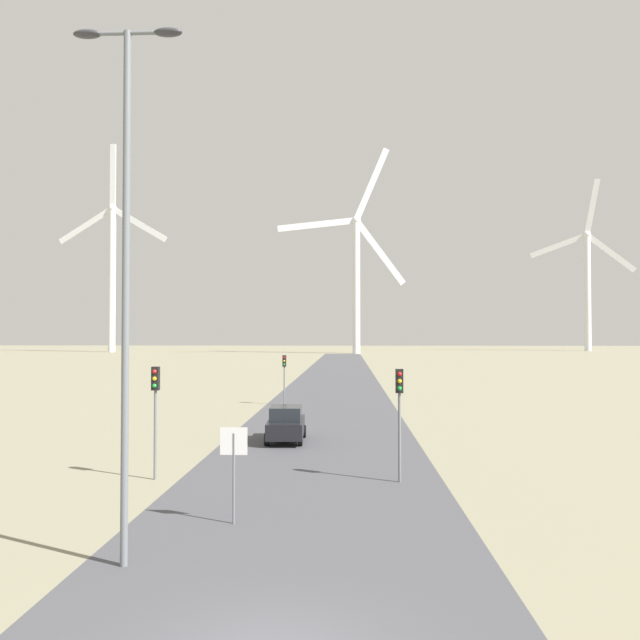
# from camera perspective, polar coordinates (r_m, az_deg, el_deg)

# --- Properties ---
(road_surface) EXTENTS (10.00, 240.00, 0.01)m
(road_surface) POSITION_cam_1_polar(r_m,az_deg,el_deg) (58.89, 1.17, -6.71)
(road_surface) COLOR #47474C
(road_surface) RESTS_ON ground
(streetlamp) EXTENTS (2.69, 0.32, 12.95)m
(streetlamp) POSITION_cam_1_polar(r_m,az_deg,el_deg) (15.85, -17.31, 6.91)
(streetlamp) COLOR slate
(streetlamp) RESTS_ON ground
(stop_sign_near) EXTENTS (0.81, 0.07, 2.81)m
(stop_sign_near) POSITION_cam_1_polar(r_m,az_deg,el_deg) (18.82, -7.89, -12.22)
(stop_sign_near) COLOR slate
(stop_sign_near) RESTS_ON ground
(traffic_light_post_near_left) EXTENTS (0.28, 0.33, 4.29)m
(traffic_light_post_near_left) POSITION_cam_1_polar(r_m,az_deg,el_deg) (24.77, -14.82, -6.82)
(traffic_light_post_near_left) COLOR slate
(traffic_light_post_near_left) RESTS_ON ground
(traffic_light_post_near_right) EXTENTS (0.28, 0.33, 4.23)m
(traffic_light_post_near_right) POSITION_cam_1_polar(r_m,az_deg,el_deg) (23.72, 7.28, -7.21)
(traffic_light_post_near_right) COLOR slate
(traffic_light_post_near_right) RESTS_ON ground
(traffic_light_post_mid_left) EXTENTS (0.28, 0.33, 3.90)m
(traffic_light_post_mid_left) POSITION_cam_1_polar(r_m,az_deg,el_deg) (49.11, -3.28, -4.44)
(traffic_light_post_mid_left) COLOR slate
(traffic_light_post_mid_left) RESTS_ON ground
(car_approaching) EXTENTS (1.95, 4.16, 1.83)m
(car_approaching) POSITION_cam_1_polar(r_m,az_deg,el_deg) (32.62, -3.13, -9.46)
(car_approaching) COLOR black
(car_approaching) RESTS_ON ground
(wind_turbine_far_left) EXTENTS (36.39, 4.40, 66.12)m
(wind_turbine_far_left) POSITION_cam_1_polar(r_m,az_deg,el_deg) (208.78, -18.46, 5.01)
(wind_turbine_far_left) COLOR silver
(wind_turbine_far_left) RESTS_ON ground
(wind_turbine_left) EXTENTS (37.34, 5.09, 60.38)m
(wind_turbine_left) POSITION_cam_1_polar(r_m,az_deg,el_deg) (182.26, 3.33, 4.84)
(wind_turbine_left) COLOR silver
(wind_turbine_left) RESTS_ON ground
(wind_turbine_center) EXTENTS (32.69, 8.72, 58.30)m
(wind_turbine_center) POSITION_cam_1_polar(r_m,az_deg,el_deg) (229.78, 23.25, 3.58)
(wind_turbine_center) COLOR silver
(wind_turbine_center) RESTS_ON ground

